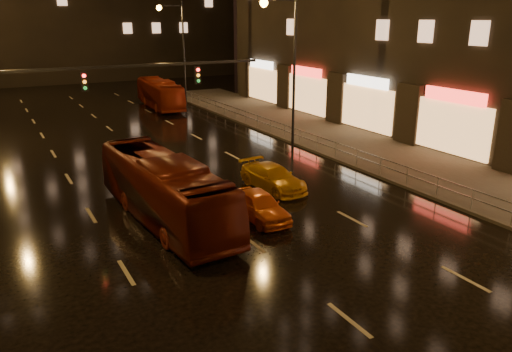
# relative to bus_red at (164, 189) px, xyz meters

# --- Properties ---
(ground) EXTENTS (140.00, 140.00, 0.00)m
(ground) POSITION_rel_bus_red_xyz_m (2.22, 6.13, -1.43)
(ground) COLOR black
(ground) RESTS_ON ground
(sidewalk_right) EXTENTS (7.00, 70.00, 0.15)m
(sidewalk_right) POSITION_rel_bus_red_xyz_m (15.72, 1.13, -1.36)
(sidewalk_right) COLOR #38332D
(sidewalk_right) RESTS_ON ground
(traffic_signal) EXTENTS (15.31, 0.32, 6.20)m
(traffic_signal) POSITION_rel_bus_red_xyz_m (-2.84, 6.13, 3.30)
(traffic_signal) COLOR black
(traffic_signal) RESTS_ON ground
(railing_right) EXTENTS (0.05, 56.00, 1.00)m
(railing_right) POSITION_rel_bus_red_xyz_m (12.42, 4.13, -0.53)
(railing_right) COLOR #99999E
(railing_right) RESTS_ON sidewalk_right
(bus_red) EXTENTS (3.03, 10.41, 2.86)m
(bus_red) POSITION_rel_bus_red_xyz_m (0.00, 0.00, 0.00)
(bus_red) COLOR #621A0E
(bus_red) RESTS_ON ground
(bus_curb) EXTENTS (2.85, 9.80, 2.70)m
(bus_curb) POSITION_rel_bus_red_xyz_m (8.89, 27.42, -0.08)
(bus_curb) COLOR maroon
(bus_curb) RESTS_ON ground
(taxi_near) EXTENTS (1.52, 3.74, 1.27)m
(taxi_near) POSITION_rel_bus_red_xyz_m (3.66, -1.87, -0.80)
(taxi_near) COLOR orange
(taxi_near) RESTS_ON ground
(taxi_far) EXTENTS (2.19, 4.44, 1.24)m
(taxi_far) POSITION_rel_bus_red_xyz_m (6.22, 1.29, -0.81)
(taxi_far) COLOR orange
(taxi_far) RESTS_ON ground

